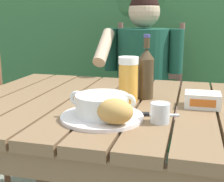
{
  "coord_description": "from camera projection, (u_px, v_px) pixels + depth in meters",
  "views": [
    {
      "loc": [
        0.26,
        -1.14,
        1.07
      ],
      "look_at": [
        -0.01,
        -0.12,
        0.81
      ],
      "focal_mm": 49.29,
      "sensor_mm": 36.0,
      "label": 1
    }
  ],
  "objects": [
    {
      "name": "dining_table",
      "position": [
        121.0,
        123.0,
        1.23
      ],
      "size": [
        1.27,
        0.93,
        0.74
      ],
      "color": "brown",
      "rests_on": "ground_plane"
    },
    {
      "name": "soup_bowl",
      "position": [
        102.0,
        104.0,
        1.0
      ],
      "size": [
        0.22,
        0.17,
        0.08
      ],
      "color": "white",
      "rests_on": "serving_plate"
    },
    {
      "name": "person_eating",
      "position": [
        141.0,
        76.0,
        1.89
      ],
      "size": [
        0.48,
        0.47,
        1.21
      ],
      "color": "#184835",
      "rests_on": "ground_plane"
    },
    {
      "name": "table_knife",
      "position": [
        148.0,
        114.0,
        1.04
      ],
      "size": [
        0.17,
        0.05,
        0.01
      ],
      "color": "silver",
      "rests_on": "dining_table"
    },
    {
      "name": "bread_roll",
      "position": [
        115.0,
        111.0,
        0.91
      ],
      "size": [
        0.11,
        0.08,
        0.08
      ],
      "color": "tan",
      "rests_on": "serving_plate"
    },
    {
      "name": "beer_bottle",
      "position": [
        146.0,
        72.0,
        1.24
      ],
      "size": [
        0.06,
        0.06,
        0.26
      ],
      "color": "#44341F",
      "rests_on": "dining_table"
    },
    {
      "name": "water_glass_small",
      "position": [
        160.0,
        113.0,
        0.96
      ],
      "size": [
        0.06,
        0.06,
        0.06
      ],
      "color": "silver",
      "rests_on": "dining_table"
    },
    {
      "name": "serving_plate",
      "position": [
        102.0,
        117.0,
        1.01
      ],
      "size": [
        0.27,
        0.27,
        0.01
      ],
      "color": "white",
      "rests_on": "dining_table"
    },
    {
      "name": "butter_tub",
      "position": [
        202.0,
        100.0,
        1.13
      ],
      "size": [
        0.13,
        0.1,
        0.05
      ],
      "color": "white",
      "rests_on": "dining_table"
    },
    {
      "name": "beer_glass",
      "position": [
        128.0,
        79.0,
        1.2
      ],
      "size": [
        0.08,
        0.08,
        0.18
      ],
      "color": "gold",
      "rests_on": "dining_table"
    },
    {
      "name": "hedge_backdrop",
      "position": [
        158.0,
        40.0,
        2.64
      ],
      "size": [
        2.99,
        0.99,
        1.73
      ],
      "color": "#35683A",
      "rests_on": "ground_plane"
    },
    {
      "name": "chair_near_diner",
      "position": [
        146.0,
        102.0,
        2.13
      ],
      "size": [
        0.47,
        0.45,
        1.03
      ],
      "color": "brown",
      "rests_on": "ground_plane"
    }
  ]
}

